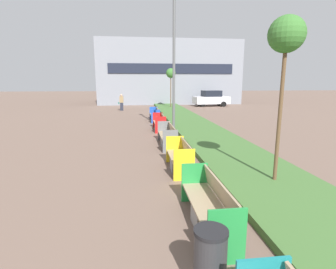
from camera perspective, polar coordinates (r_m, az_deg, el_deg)
The scene contains 13 objects.
planter_grass_strip at distance 10.48m, azimuth 13.64°, elevation -4.03°, with size 2.80×120.00×0.18m.
building_backdrop at distance 37.38m, azimuth -0.12°, elevation 13.20°, with size 18.37×8.63×8.09m.
bench_green_frame at distance 5.39m, azimuth 8.89°, elevation -15.61°, with size 0.65×2.30×0.94m.
bench_yellow_frame at distance 8.48m, azimuth 2.64°, elevation -5.44°, with size 0.65×1.88×0.94m.
bench_grey_frame at distance 11.70m, azimuth -0.04°, elevation -0.66°, with size 0.65×2.48×0.94m.
bench_red_frame at distance 15.56m, azimuth -1.80°, elevation 2.28°, with size 0.65×2.03×0.94m.
bench_blue_frame at distance 19.36m, azimuth -2.82°, elevation 4.07°, with size 0.65×2.27×0.94m.
litter_bin at distance 3.84m, azimuth 9.11°, elevation -25.99°, with size 0.45×0.45×0.97m.
street_lamp_post at distance 14.04m, azimuth 1.31°, elevation 19.04°, with size 0.24×0.44×8.61m.
sapling_tree_near at distance 7.50m, azimuth 24.35°, elevation 18.53°, with size 0.91×0.91×4.42m.
sapling_tree_far at distance 28.52m, azimuth 0.62°, elevation 13.10°, with size 1.02×1.02×4.27m.
pedestrian_walking at distance 26.92m, azimuth -10.10°, elevation 6.94°, with size 0.53×0.24×1.66m.
parked_car_distant at distance 31.88m, azimuth 9.39°, elevation 7.75°, with size 4.40×2.30×1.86m.
Camera 1 is at (-0.43, 2.55, 2.80)m, focal length 28.00 mm.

